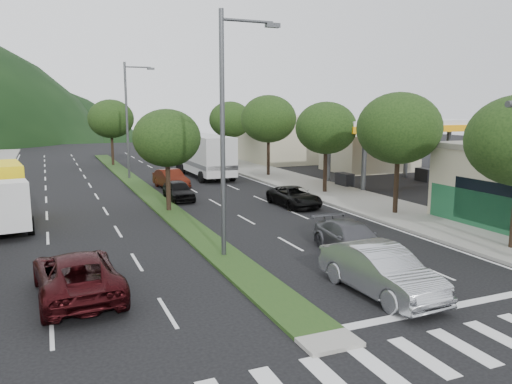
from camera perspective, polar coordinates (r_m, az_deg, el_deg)
name	(u,v)px	position (r m, az deg, el deg)	size (l,w,h in m)	color
ground	(320,337)	(14.37, 7.35, -16.06)	(160.00, 160.00, 0.00)	black
sidewalk_right	(299,183)	(41.34, 4.90, 1.08)	(5.00, 90.00, 0.15)	gray
median	(140,187)	(40.16, -13.17, 0.58)	(1.60, 56.00, 0.12)	#1C3A15
crosswalk	(363,371)	(12.88, 12.10, -19.41)	(19.00, 2.20, 0.01)	silver
gas_canopy	(388,127)	(41.92, 14.89, 7.19)	(12.20, 8.20, 5.25)	silver
bldg_right_far	(277,137)	(61.12, 2.43, 6.26)	(10.00, 16.00, 5.20)	#BCB496
tree_r_b	(399,128)	(29.73, 16.02, 7.01)	(4.80, 4.80, 6.94)	black
tree_r_c	(326,128)	(36.31, 8.01, 7.24)	(4.40, 4.40, 6.48)	black
tree_r_d	(269,119)	(45.17, 1.44, 8.34)	(5.00, 5.00, 7.17)	black
tree_r_e	(230,120)	(54.44, -2.95, 8.25)	(4.60, 4.60, 6.71)	black
tree_med_near	(167,138)	(29.93, -10.16, 6.08)	(4.00, 4.00, 6.02)	black
tree_med_far	(111,119)	(55.54, -16.24, 8.03)	(4.80, 4.80, 6.94)	black
streetlight_near	(227,123)	(20.33, -3.31, 7.85)	(2.60, 0.25, 10.00)	#47494C
streetlight_mid	(129,115)	(44.66, -14.30, 8.55)	(2.60, 0.25, 10.00)	#47494C
sedan_silver	(381,271)	(17.40, 14.06, -8.70)	(1.75, 5.00, 1.65)	#A3A6AB
suv_maroon	(77,274)	(17.75, -19.79, -8.84)	(2.52, 5.47, 1.52)	black
car_queue_a	(178,190)	(34.14, -8.85, 0.19)	(1.59, 3.94, 1.34)	black
car_queue_b	(351,238)	(21.85, 10.83, -5.22)	(1.88, 4.63, 1.34)	#4D4D52
car_queue_c	(171,179)	(39.09, -9.69, 1.46)	(1.56, 4.46, 1.47)	#4D170C
car_queue_d	(294,197)	(31.69, 4.39, -0.53)	(2.08, 4.51, 1.25)	black
motorhome	(204,155)	(45.31, -5.92, 4.27)	(3.13, 9.81, 3.76)	silver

